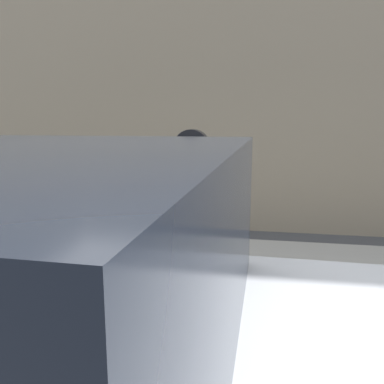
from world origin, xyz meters
TOP-DOWN VIEW (x-y plane):
  - sidewalk at (0.00, 2.20)m, footprint 24.00×2.80m
  - building_facade at (0.00, 4.59)m, footprint 24.00×0.30m
  - parking_meter at (-0.33, 0.97)m, footprint 0.23×0.14m

SIDE VIEW (x-z plane):
  - sidewalk at x=0.00m, z-range 0.00..0.12m
  - parking_meter at x=-0.33m, z-range 0.47..2.01m
  - building_facade at x=0.00m, z-range 0.00..6.85m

